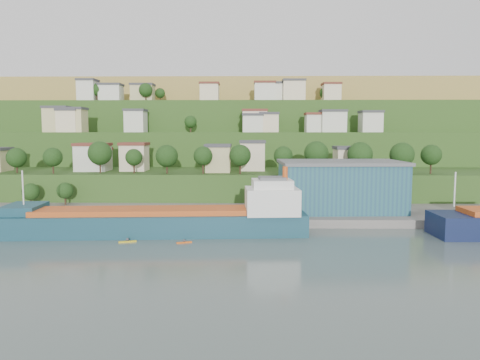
{
  "coord_description": "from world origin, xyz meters",
  "views": [
    {
      "loc": [
        13.35,
        -91.38,
        22.28
      ],
      "look_at": [
        11.48,
        15.0,
        11.22
      ],
      "focal_mm": 35.0,
      "sensor_mm": 36.0,
      "label": 1
    }
  ],
  "objects": [
    {
      "name": "ground",
      "position": [
        0.0,
        0.0,
        0.0
      ],
      "size": [
        500.0,
        500.0,
        0.0
      ],
      "primitive_type": "plane",
      "color": "#42514D",
      "rests_on": "ground"
    },
    {
      "name": "quay",
      "position": [
        20.0,
        28.0,
        0.0
      ],
      "size": [
        220.0,
        26.0,
        4.0
      ],
      "primitive_type": "cube",
      "color": "slate",
      "rests_on": "ground"
    },
    {
      "name": "hillside",
      "position": [
        -0.01,
        168.7,
        0.09
      ],
      "size": [
        360.0,
        211.25,
        96.0
      ],
      "color": "#284719",
      "rests_on": "ground"
    },
    {
      "name": "cargo_ship_near",
      "position": [
        -4.46,
        8.06,
        2.67
      ],
      "size": [
        65.56,
        14.35,
        16.71
      ],
      "rotation": [
        0.0,
        0.0,
        0.06
      ],
      "color": "#123B46",
      "rests_on": "ground"
    },
    {
      "name": "warehouse",
      "position": [
        37.11,
        28.4,
        8.43
      ],
      "size": [
        31.86,
        20.44,
        12.8
      ],
      "rotation": [
        0.0,
        0.0,
        0.05
      ],
      "color": "navy",
      "rests_on": "quay"
    },
    {
      "name": "kayak_orange",
      "position": [
        0.53,
        0.39,
        0.23
      ],
      "size": [
        3.09,
        1.61,
        0.77
      ],
      "rotation": [
        0.0,
        0.0,
        0.36
      ],
      "color": "#E75B14",
      "rests_on": "ground"
    },
    {
      "name": "kayak_yellow",
      "position": [
        -11.03,
        0.82,
        0.26
      ],
      "size": [
        3.56,
        1.68,
        0.88
      ],
      "rotation": [
        0.0,
        0.0,
        0.31
      ],
      "color": "gold",
      "rests_on": "ground"
    }
  ]
}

